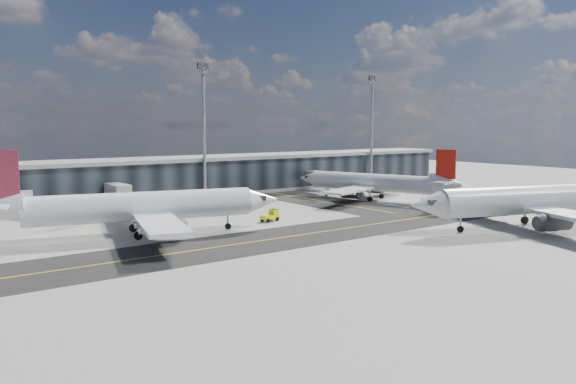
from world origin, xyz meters
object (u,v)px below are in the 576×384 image
object	(u,v)px
airliner_af	(138,207)
airliner_redtail	(374,183)
service_van	(353,193)
airliner_near	(538,200)
baggage_tug	(271,215)

from	to	relation	value
airliner_af	airliner_redtail	distance (m)	55.93
airliner_af	airliner_redtail	xyz separation A→B (m)	(55.40, 7.62, -0.48)
service_van	airliner_near	bearing A→B (deg)	-96.26
airliner_redtail	service_van	bearing A→B (deg)	65.11
airliner_redtail	service_van	world-z (taller)	airliner_redtail
baggage_tug	airliner_af	bearing A→B (deg)	-101.05
airliner_af	service_van	size ratio (longest dim) A/B	7.38
airliner_af	service_van	distance (m)	58.17
airliner_af	baggage_tug	xyz separation A→B (m)	(22.38, -1.33, -3.18)
baggage_tug	service_van	bearing A→B (deg)	107.95
airliner_redtail	service_van	distance (m)	7.82
airliner_af	airliner_near	distance (m)	60.78
airliner_af	baggage_tug	bearing A→B (deg)	101.38
airliner_redtail	service_van	xyz separation A→B (m)	(0.74, 7.23, -2.89)
airliner_near	baggage_tug	distance (m)	42.17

